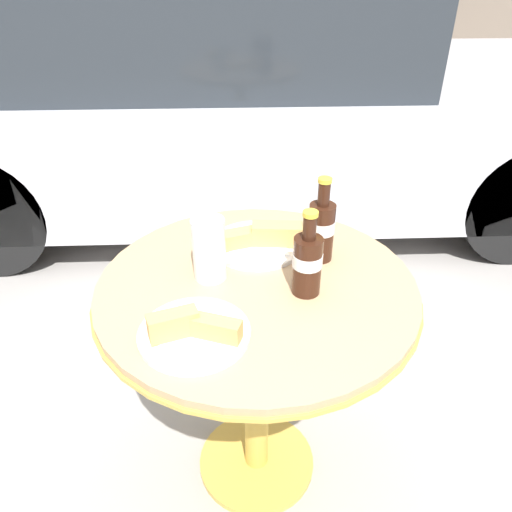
% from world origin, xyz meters
% --- Properties ---
extents(ground_plane, '(30.00, 30.00, 0.00)m').
position_xyz_m(ground_plane, '(0.00, 0.00, 0.00)').
color(ground_plane, gray).
extents(bistro_table, '(0.78, 0.78, 0.69)m').
position_xyz_m(bistro_table, '(0.00, 0.00, 0.56)').
color(bistro_table, gold).
rests_on(bistro_table, ground_plane).
extents(cola_bottle_left, '(0.07, 0.07, 0.22)m').
position_xyz_m(cola_bottle_left, '(0.16, 0.10, 0.78)').
color(cola_bottle_left, '#33190F').
rests_on(cola_bottle_left, bistro_table).
extents(cola_bottle_right, '(0.07, 0.07, 0.21)m').
position_xyz_m(cola_bottle_right, '(0.11, -0.04, 0.78)').
color(cola_bottle_right, '#33190F').
rests_on(cola_bottle_right, bistro_table).
extents(drinking_glass, '(0.08, 0.08, 0.16)m').
position_xyz_m(drinking_glass, '(-0.11, 0.03, 0.76)').
color(drinking_glass, silver).
rests_on(drinking_glass, bistro_table).
extents(lunch_plate_near, '(0.24, 0.24, 0.07)m').
position_xyz_m(lunch_plate_near, '(0.01, 0.16, 0.71)').
color(lunch_plate_near, silver).
rests_on(lunch_plate_near, bistro_table).
extents(lunch_plate_far, '(0.23, 0.23, 0.07)m').
position_xyz_m(lunch_plate_far, '(-0.14, -0.19, 0.71)').
color(lunch_plate_far, silver).
rests_on(lunch_plate_far, bistro_table).
extents(parked_car, '(4.13, 1.80, 1.28)m').
position_xyz_m(parked_car, '(0.01, 1.97, 0.60)').
color(parked_car, '#B7B7BC').
rests_on(parked_car, ground_plane).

